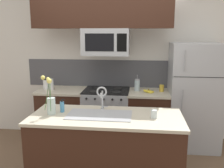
{
  "coord_description": "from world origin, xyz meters",
  "views": [
    {
      "loc": [
        0.55,
        -3.13,
        1.88
      ],
      "look_at": [
        0.17,
        0.27,
        1.16
      ],
      "focal_mm": 40.0,
      "sensor_mm": 36.0,
      "label": 1
    }
  ],
  "objects": [
    {
      "name": "rear_partition",
      "position": [
        0.3,
        1.28,
        1.3
      ],
      "size": [
        5.2,
        0.1,
        2.6
      ],
      "primitive_type": "cube",
      "color": "silver",
      "rests_on": "ground"
    },
    {
      "name": "splash_band",
      "position": [
        0.0,
        1.22,
        1.15
      ],
      "size": [
        2.95,
        0.01,
        0.48
      ],
      "primitive_type": "cube",
      "color": "#4C4C51",
      "rests_on": "rear_partition"
    },
    {
      "name": "back_counter_left",
      "position": [
        -0.76,
        0.9,
        0.46
      ],
      "size": [
        0.8,
        0.65,
        0.91
      ],
      "color": "#381E14",
      "rests_on": "ground"
    },
    {
      "name": "back_counter_right",
      "position": [
        0.71,
        0.9,
        0.46
      ],
      "size": [
        0.68,
        0.65,
        0.91
      ],
      "color": "#381E14",
      "rests_on": "ground"
    },
    {
      "name": "stove_range",
      "position": [
        0.0,
        0.9,
        0.46
      ],
      "size": [
        0.76,
        0.64,
        0.93
      ],
      "color": "#A8AAAF",
      "rests_on": "ground"
    },
    {
      "name": "microwave",
      "position": [
        0.0,
        0.88,
        1.72
      ],
      "size": [
        0.74,
        0.4,
        0.42
      ],
      "color": "#A8AAAF"
    },
    {
      "name": "upper_cabinet_band",
      "position": [
        -0.06,
        0.85,
        2.23
      ],
      "size": [
        2.18,
        0.34,
        0.6
      ],
      "primitive_type": "cube",
      "color": "#381E14"
    },
    {
      "name": "refrigerator",
      "position": [
        1.43,
        0.92,
        0.85
      ],
      "size": [
        0.8,
        0.74,
        1.71
      ],
      "color": "#A8AAAF",
      "rests_on": "ground"
    },
    {
      "name": "storage_jar_tall",
      "position": [
        -1.05,
        0.92,
        1.0
      ],
      "size": [
        0.1,
        0.1,
        0.18
      ],
      "color": "silver",
      "rests_on": "back_counter_left"
    },
    {
      "name": "storage_jar_medium",
      "position": [
        -0.95,
        0.88,
        1.0
      ],
      "size": [
        0.08,
        0.08,
        0.19
      ],
      "color": "silver",
      "rests_on": "back_counter_left"
    },
    {
      "name": "banana_bunch",
      "position": [
        0.7,
        0.84,
        0.93
      ],
      "size": [
        0.19,
        0.16,
        0.08
      ],
      "color": "yellow",
      "rests_on": "back_counter_right"
    },
    {
      "name": "french_press",
      "position": [
        0.51,
        0.96,
        1.01
      ],
      "size": [
        0.09,
        0.09,
        0.27
      ],
      "color": "silver",
      "rests_on": "back_counter_right"
    },
    {
      "name": "coffee_tin",
      "position": [
        0.91,
        0.95,
        0.97
      ],
      "size": [
        0.08,
        0.08,
        0.11
      ],
      "primitive_type": "cylinder",
      "color": "gold",
      "rests_on": "back_counter_right"
    },
    {
      "name": "island_counter",
      "position": [
        0.17,
        -0.35,
        0.46
      ],
      "size": [
        1.8,
        0.77,
        0.91
      ],
      "color": "#381E14",
      "rests_on": "ground"
    },
    {
      "name": "kitchen_sink",
      "position": [
        0.09,
        -0.35,
        0.84
      ],
      "size": [
        0.76,
        0.41,
        0.16
      ],
      "color": "#ADAFB5",
      "rests_on": "island_counter"
    },
    {
      "name": "sink_faucet",
      "position": [
        0.09,
        -0.15,
        1.11
      ],
      "size": [
        0.14,
        0.14,
        0.31
      ],
      "color": "#B7BABF",
      "rests_on": "island_counter"
    },
    {
      "name": "dish_soap_bottle",
      "position": [
        -0.39,
        -0.28,
        0.98
      ],
      "size": [
        0.06,
        0.05,
        0.16
      ],
      "color": "#4C93C6",
      "rests_on": "island_counter"
    },
    {
      "name": "spare_glass",
      "position": [
        0.72,
        -0.37,
        0.96
      ],
      "size": [
        0.07,
        0.07,
        0.09
      ],
      "color": "silver",
      "rests_on": "island_counter"
    },
    {
      "name": "flower_vase",
      "position": [
        -0.49,
        -0.38,
        1.05
      ],
      "size": [
        0.14,
        0.17,
        0.48
      ],
      "color": "silver",
      "rests_on": "island_counter"
    }
  ]
}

